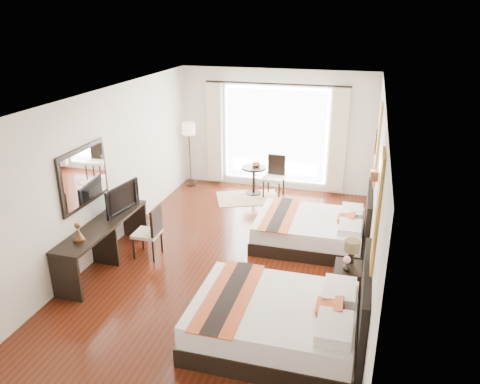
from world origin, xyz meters
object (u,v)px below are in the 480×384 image
(nightstand, at_px, (347,280))
(table_lamp, at_px, (352,248))
(vase, at_px, (346,265))
(fruit_bowl, at_px, (256,165))
(desk_chair, at_px, (149,241))
(bed_near, at_px, (282,320))
(floor_lamp, at_px, (189,133))
(window_chair, at_px, (274,184))
(television, at_px, (119,198))
(console_desk, at_px, (104,244))
(bed_far, at_px, (315,230))
(side_table, at_px, (254,180))

(nightstand, height_order, table_lamp, table_lamp)
(vase, relative_size, fruit_bowl, 0.55)
(desk_chair, bearing_deg, nightstand, 173.78)
(vase, relative_size, desk_chair, 0.13)
(bed_near, height_order, floor_lamp, floor_lamp)
(window_chair, bearing_deg, nightstand, 32.85)
(television, distance_m, fruit_bowl, 3.70)
(nightstand, xyz_separation_m, console_desk, (-3.95, -0.17, 0.14))
(vase, bearing_deg, bed_near, -120.92)
(fruit_bowl, bearing_deg, console_desk, -113.20)
(nightstand, bearing_deg, bed_far, 114.06)
(nightstand, xyz_separation_m, vase, (-0.03, -0.13, 0.32))
(bed_near, height_order, side_table, bed_near)
(floor_lamp, xyz_separation_m, side_table, (1.62, -0.15, -0.98))
(bed_near, relative_size, window_chair, 2.31)
(desk_chair, xyz_separation_m, floor_lamp, (-0.58, 3.51, 1.03))
(table_lamp, bearing_deg, bed_far, 116.22)
(table_lamp, xyz_separation_m, floor_lamp, (-3.99, 3.71, 0.56))
(bed_far, relative_size, table_lamp, 5.62)
(bed_near, bearing_deg, floor_lamp, 122.12)
(television, bearing_deg, table_lamp, -85.84)
(side_table, relative_size, fruit_bowl, 2.98)
(side_table, bearing_deg, floor_lamp, 174.71)
(bed_far, xyz_separation_m, desk_chair, (-2.72, -1.20, -0.01))
(table_lamp, relative_size, floor_lamp, 0.23)
(bed_near, bearing_deg, vase, 59.08)
(desk_chair, height_order, window_chair, window_chair)
(floor_lamp, bearing_deg, television, -89.50)
(nightstand, relative_size, floor_lamp, 0.32)
(television, relative_size, window_chair, 0.91)
(bed_near, relative_size, floor_lamp, 1.40)
(side_table, bearing_deg, window_chair, -0.07)
(vase, xyz_separation_m, side_table, (-2.31, 3.78, -0.23))
(vase, bearing_deg, desk_chair, 172.91)
(table_lamp, height_order, fruit_bowl, table_lamp)
(floor_lamp, distance_m, side_table, 1.90)
(vase, distance_m, fruit_bowl, 4.44)
(television, distance_m, desk_chair, 0.91)
(side_table, xyz_separation_m, window_chair, (0.48, -0.00, -0.04))
(nightstand, distance_m, television, 4.03)
(television, relative_size, floor_lamp, 0.55)
(television, bearing_deg, fruit_bowl, -17.93)
(desk_chair, bearing_deg, floor_lamp, -81.90)
(console_desk, bearing_deg, desk_chair, 38.94)
(bed_near, height_order, vase, bed_near)
(nightstand, relative_size, table_lamp, 1.38)
(bed_far, distance_m, desk_chair, 2.97)
(bed_far, height_order, nightstand, bed_far)
(bed_far, xyz_separation_m, television, (-3.27, -1.11, 0.71))
(television, xyz_separation_m, desk_chair, (0.55, -0.09, -0.72))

